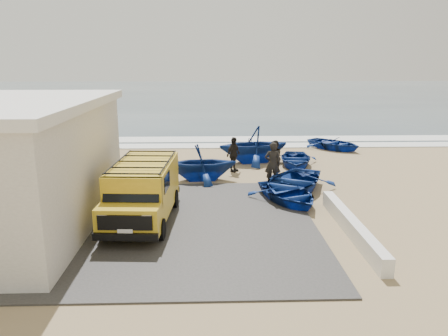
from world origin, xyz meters
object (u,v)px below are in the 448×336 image
object	(u,v)px
van	(143,189)
boat_near_left	(288,194)
boat_mid_right	(295,159)
fisherman_back	(233,154)
fisherman_front	(273,164)
parapet	(351,226)
boat_far_right	(334,144)
boat_far_left	(253,144)
fisherman_middle	(274,158)
boat_near_right	(292,182)
boat_mid_left	(202,162)

from	to	relation	value
van	boat_near_left	world-z (taller)	van
boat_mid_right	fisherman_back	distance (m)	3.62
boat_near_left	fisherman_front	xyz separation A→B (m)	(-0.28, 2.46, 0.64)
parapet	fisherman_back	xyz separation A→B (m)	(-3.41, 8.34, 0.61)
parapet	fisherman_back	size ratio (longest dim) A/B	3.38
boat_far_right	boat_far_left	bearing A→B (deg)	172.28
fisherman_front	fisherman_middle	size ratio (longest dim) A/B	1.16
van	boat_near_left	distance (m)	5.79
parapet	fisherman_middle	world-z (taller)	fisherman_middle
boat_near_left	boat_near_right	size ratio (longest dim) A/B	0.80
van	fisherman_back	xyz separation A→B (m)	(3.53, 6.83, -0.25)
boat_far_left	fisherman_middle	xyz separation A→B (m)	(0.77, -2.70, -0.15)
boat_far_left	fisherman_back	distance (m)	2.35
boat_far_right	fisherman_front	bearing A→B (deg)	-162.28
van	fisherman_back	size ratio (longest dim) A/B	2.85
boat_near_right	boat_mid_right	xyz separation A→B (m)	(1.07, 4.86, -0.10)
boat_far_right	fisherman_front	distance (m)	9.49
van	boat_mid_left	bearing A→B (deg)	72.98
fisherman_middle	boat_near_right	bearing A→B (deg)	8.72
boat_near_right	fisherman_middle	xyz separation A→B (m)	(-0.33, 3.01, 0.41)
boat_near_right	fisherman_back	size ratio (longest dim) A/B	2.45
boat_mid_left	boat_far_right	bearing A→B (deg)	-54.71
parapet	fisherman_back	bearing A→B (deg)	112.22
fisherman_front	boat_mid_left	bearing A→B (deg)	-15.22
fisherman_front	fisherman_middle	distance (m)	1.89
parapet	boat_far_left	size ratio (longest dim) A/B	1.56
van	boat_mid_left	distance (m)	5.60
boat_near_right	boat_far_right	bearing A→B (deg)	93.45
boat_near_right	fisherman_middle	size ratio (longest dim) A/B	2.53
boat_near_right	fisherman_back	bearing A→B (deg)	151.00
van	boat_far_right	bearing A→B (deg)	53.65
boat_near_right	fisherman_front	xyz separation A→B (m)	(-0.69, 1.16, 0.54)
van	boat_near_right	size ratio (longest dim) A/B	1.16
van	boat_near_right	xyz separation A→B (m)	(5.84, 3.13, -0.69)
van	boat_near_right	distance (m)	6.66
van	boat_mid_right	bearing A→B (deg)	52.54
van	boat_near_left	size ratio (longest dim) A/B	1.46
van	boat_far_right	xyz separation A→B (m)	(10.22, 12.29, -0.77)
boat_mid_right	fisherman_front	world-z (taller)	fisherman_front
fisherman_front	fisherman_back	bearing A→B (deg)	-56.08
van	boat_far_left	size ratio (longest dim) A/B	1.31
boat_near_right	boat_near_left	bearing A→B (deg)	-78.51
van	boat_far_left	bearing A→B (deg)	65.19
boat_far_left	boat_mid_left	bearing A→B (deg)	-50.71
boat_far_left	fisherman_front	distance (m)	4.57
boat_far_left	boat_far_right	xyz separation A→B (m)	(5.48, 3.45, -0.64)
boat_far_left	fisherman_back	bearing A→B (deg)	-44.00
van	fisherman_middle	distance (m)	8.26
boat_near_left	boat_mid_left	xyz separation A→B (m)	(-3.48, 3.41, 0.50)
van	boat_far_right	distance (m)	16.01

